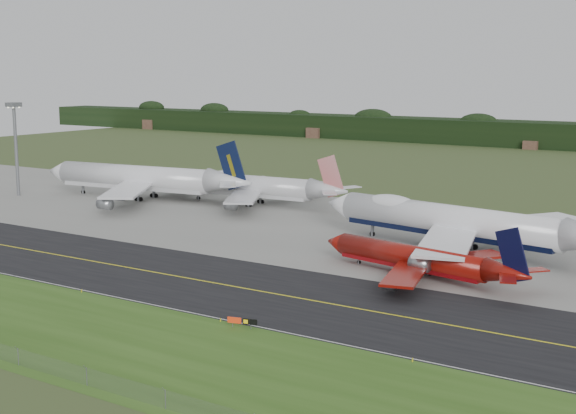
# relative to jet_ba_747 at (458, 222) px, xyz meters

# --- Properties ---
(ground) EXTENTS (600.00, 600.00, 0.00)m
(ground) POSITION_rel_jet_ba_747_xyz_m (-16.35, -42.25, -5.91)
(ground) COLOR #2F441F
(ground) RESTS_ON ground
(grass_verge) EXTENTS (400.00, 30.00, 0.01)m
(grass_verge) POSITION_rel_jet_ba_747_xyz_m (-16.35, -77.25, -5.90)
(grass_verge) COLOR #2D4F17
(grass_verge) RESTS_ON ground
(taxiway) EXTENTS (400.00, 32.00, 0.02)m
(taxiway) POSITION_rel_jet_ba_747_xyz_m (-16.35, -46.25, -5.90)
(taxiway) COLOR black
(taxiway) RESTS_ON ground
(apron) EXTENTS (400.00, 78.00, 0.01)m
(apron) POSITION_rel_jet_ba_747_xyz_m (-16.35, 8.75, -5.90)
(apron) COLOR gray
(apron) RESTS_ON ground
(taxiway_centreline) EXTENTS (400.00, 0.40, 0.00)m
(taxiway_centreline) POSITION_rel_jet_ba_747_xyz_m (-16.35, -46.25, -5.88)
(taxiway_centreline) COLOR yellow
(taxiway_centreline) RESTS_ON taxiway
(taxiway_edge_line) EXTENTS (400.00, 0.25, 0.00)m
(taxiway_edge_line) POSITION_rel_jet_ba_747_xyz_m (-16.35, -61.75, -5.88)
(taxiway_edge_line) COLOR silver
(taxiway_edge_line) RESTS_ON taxiway
(perimeter_fence) EXTENTS (320.00, 0.10, 320.00)m
(perimeter_fence) POSITION_rel_jet_ba_747_xyz_m (-16.35, -90.25, -4.81)
(perimeter_fence) COLOR slate
(perimeter_fence) RESTS_ON ground
(jet_ba_747) EXTENTS (68.85, 56.36, 17.36)m
(jet_ba_747) POSITION_rel_jet_ba_747_xyz_m (0.00, 0.00, 0.00)
(jet_ba_747) COLOR white
(jet_ba_747) RESTS_ON ground
(jet_red_737) EXTENTS (42.44, 34.12, 11.51)m
(jet_red_737) POSITION_rel_jet_ba_747_xyz_m (2.22, -23.41, -2.73)
(jet_red_737) COLOR maroon
(jet_red_737) RESTS_ON ground
(jet_navy_gold) EXTENTS (68.94, 59.66, 17.78)m
(jet_navy_gold) POSITION_rel_jet_ba_747_xyz_m (-98.40, 15.07, -0.06)
(jet_navy_gold) COLOR white
(jet_navy_gold) RESTS_ON ground
(jet_star_tail) EXTENTS (56.41, 47.14, 14.88)m
(jet_star_tail) POSITION_rel_jet_ba_747_xyz_m (-67.04, 23.79, -0.95)
(jet_star_tail) COLOR silver
(jet_star_tail) RESTS_ON ground
(floodlight_mast) EXTENTS (3.35, 3.35, 27.03)m
(floodlight_mast) POSITION_rel_jet_ba_747_xyz_m (-134.50, 0.14, 12.71)
(floodlight_mast) COLOR slate
(floodlight_mast) RESTS_ON ground
(taxiway_sign) EXTENTS (4.37, 1.28, 1.49)m
(taxiway_sign) POSITION_rel_jet_ba_747_xyz_m (-7.56, -63.53, -4.86)
(taxiway_sign) COLOR slate
(taxiway_sign) RESTS_ON ground
(edge_marker_left) EXTENTS (0.16, 0.16, 0.50)m
(edge_marker_left) POSITION_rel_jet_ba_747_xyz_m (-40.80, -62.75, -5.66)
(edge_marker_left) COLOR yellow
(edge_marker_left) RESTS_ON ground
(edge_marker_center) EXTENTS (0.16, 0.16, 0.50)m
(edge_marker_center) POSITION_rel_jet_ba_747_xyz_m (-12.02, -62.75, -5.66)
(edge_marker_center) COLOR yellow
(edge_marker_center) RESTS_ON ground
(edge_marker_right) EXTENTS (0.16, 0.16, 0.50)m
(edge_marker_right) POSITION_rel_jet_ba_747_xyz_m (18.24, -62.75, -5.66)
(edge_marker_right) COLOR yellow
(edge_marker_right) RESTS_ON ground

